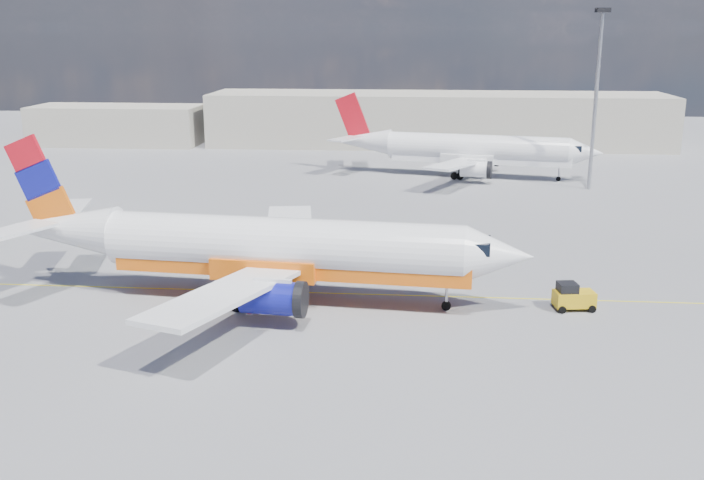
# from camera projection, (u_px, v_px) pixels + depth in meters

# --- Properties ---
(ground) EXTENTS (240.00, 240.00, 0.00)m
(ground) POSITION_uv_depth(u_px,v_px,m) (382.00, 310.00, 50.95)
(ground) COLOR slate
(ground) RESTS_ON ground
(taxi_line) EXTENTS (70.00, 0.15, 0.01)m
(taxi_line) POSITION_uv_depth(u_px,v_px,m) (384.00, 295.00, 53.83)
(taxi_line) COLOR yellow
(taxi_line) RESTS_ON ground
(terminal_main) EXTENTS (70.00, 14.00, 8.00)m
(terminal_main) POSITION_uv_depth(u_px,v_px,m) (437.00, 119.00, 121.63)
(terminal_main) COLOR #B2AA99
(terminal_main) RESTS_ON ground
(terminal_annex) EXTENTS (26.00, 10.00, 6.00)m
(terminal_annex) POSITION_uv_depth(u_px,v_px,m) (118.00, 125.00, 123.05)
(terminal_annex) COLOR #B2AA99
(terminal_annex) RESTS_ON ground
(main_jet) EXTENTS (35.91, 28.30, 10.89)m
(main_jet) POSITION_uv_depth(u_px,v_px,m) (268.00, 248.00, 51.95)
(main_jet) COLOR white
(main_jet) RESTS_ON ground
(second_jet) EXTENTS (33.06, 25.56, 9.98)m
(second_jet) POSITION_uv_depth(u_px,v_px,m) (468.00, 150.00, 95.82)
(second_jet) COLOR white
(second_jet) RESTS_ON ground
(gse_tug) EXTENTS (2.75, 1.95, 1.83)m
(gse_tug) POSITION_uv_depth(u_px,v_px,m) (573.00, 297.00, 50.80)
(gse_tug) COLOR black
(gse_tug) RESTS_ON ground
(traffic_cone) EXTENTS (0.44, 0.44, 0.61)m
(traffic_cone) POSITION_uv_depth(u_px,v_px,m) (250.00, 309.00, 50.15)
(traffic_cone) COLOR white
(traffic_cone) RESTS_ON ground
(floodlight_mast) EXTENTS (1.45, 1.45, 19.82)m
(floodlight_mast) POSITION_uv_depth(u_px,v_px,m) (597.00, 83.00, 86.02)
(floodlight_mast) COLOR #9A9AA2
(floodlight_mast) RESTS_ON ground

